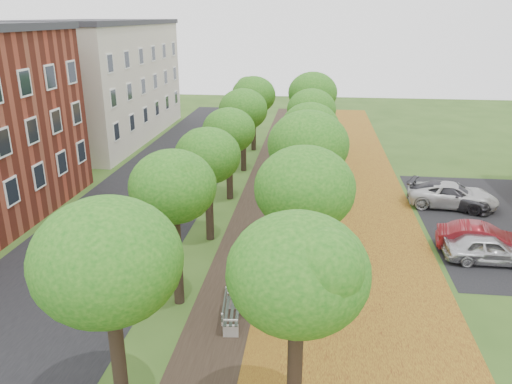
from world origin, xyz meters
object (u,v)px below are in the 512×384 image
(car_silver, at_px, (488,249))
(car_grey, at_px, (450,195))
(bench, at_px, (230,311))
(car_red, at_px, (483,239))
(car_white, at_px, (453,195))

(car_silver, relative_size, car_grey, 0.82)
(bench, xyz_separation_m, car_grey, (10.95, 13.32, 0.21))
(car_silver, height_order, car_red, car_red)
(bench, distance_m, car_white, 17.37)
(car_red, relative_size, car_white, 0.82)
(car_silver, xyz_separation_m, car_grey, (0.00, 7.17, 0.03))
(car_red, height_order, car_grey, car_grey)
(bench, bearing_deg, car_white, -45.31)
(car_silver, bearing_deg, car_white, -0.76)
(bench, height_order, car_red, car_red)
(car_grey, height_order, car_white, car_white)
(car_grey, bearing_deg, car_red, -155.72)
(car_grey, xyz_separation_m, car_white, (0.16, 0.03, 0.01))
(bench, height_order, car_white, car_white)
(bench, relative_size, car_red, 0.49)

